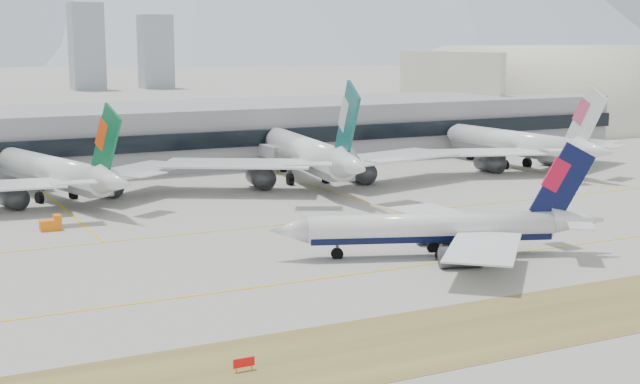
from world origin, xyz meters
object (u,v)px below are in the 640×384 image
widebody_eva (58,174)px  widebody_china_air (519,145)px  taxiing_airliner (443,229)px  widebody_cathay (310,156)px  hangar (551,130)px  terminal (137,136)px

widebody_eva → widebody_china_air: (111.93, -4.44, 0.25)m
taxiing_airliner → widebody_china_air: (69.29, 67.50, 1.75)m
widebody_cathay → widebody_china_air: widebody_cathay is taller
widebody_cathay → hangar: hangar is taller
taxiing_airliner → terminal: (-14.51, 116.37, 3.38)m
terminal → taxiing_airliner: bearing=-82.9°
widebody_eva → hangar: (182.69, 64.59, -5.47)m
widebody_eva → hangar: bearing=-85.2°
terminal → widebody_cathay: bearing=-61.7°
widebody_cathay → terminal: bearing=36.4°
taxiing_airliner → widebody_cathay: 69.30m
taxiing_airliner → widebody_eva: (-42.64, 71.94, 1.49)m
hangar → taxiing_airliner: bearing=-135.7°
terminal → hangar: hangar is taller
widebody_china_air → hangar: 99.02m
taxiing_airliner → widebody_cathay: (11.31, 68.33, 2.41)m
widebody_cathay → widebody_china_air: 57.99m
widebody_cathay → hangar: size_ratio=0.75×
hangar → terminal: bearing=-172.6°
taxiing_airliner → hangar: 195.63m
terminal → hangar: (154.56, 20.16, -7.37)m
widebody_china_air → terminal: widebody_china_air is taller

